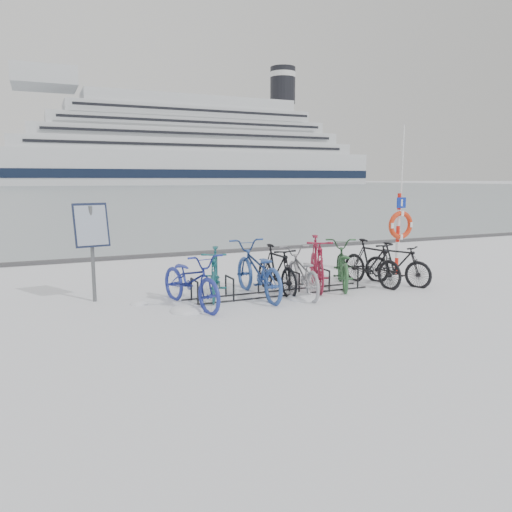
{
  "coord_description": "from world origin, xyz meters",
  "views": [
    {
      "loc": [
        -4.45,
        -9.04,
        2.36
      ],
      "look_at": [
        -0.25,
        0.6,
        0.73
      ],
      "focal_mm": 35.0,
      "sensor_mm": 36.0,
      "label": 1
    }
  ],
  "objects_px": {
    "bike_rack": "(279,286)",
    "cruise_ferry": "(190,151)",
    "lifebuoy_station": "(400,225)",
    "info_board": "(91,231)"
  },
  "relations": [
    {
      "from": "info_board",
      "to": "cruise_ferry",
      "type": "height_order",
      "value": "cruise_ferry"
    },
    {
      "from": "cruise_ferry",
      "to": "info_board",
      "type": "bearing_deg",
      "value": -106.65
    },
    {
      "from": "bike_rack",
      "to": "cruise_ferry",
      "type": "bearing_deg",
      "value": 74.44
    },
    {
      "from": "info_board",
      "to": "bike_rack",
      "type": "bearing_deg",
      "value": -22.76
    },
    {
      "from": "lifebuoy_station",
      "to": "cruise_ferry",
      "type": "xyz_separation_m",
      "value": [
        47.95,
        184.7,
        11.94
      ]
    },
    {
      "from": "bike_rack",
      "to": "lifebuoy_station",
      "type": "height_order",
      "value": "lifebuoy_station"
    },
    {
      "from": "lifebuoy_station",
      "to": "cruise_ferry",
      "type": "distance_m",
      "value": 191.19
    },
    {
      "from": "bike_rack",
      "to": "info_board",
      "type": "xyz_separation_m",
      "value": [
        -3.55,
        0.86,
        1.19
      ]
    },
    {
      "from": "lifebuoy_station",
      "to": "bike_rack",
      "type": "bearing_deg",
      "value": -167.97
    },
    {
      "from": "bike_rack",
      "to": "lifebuoy_station",
      "type": "bearing_deg",
      "value": 12.03
    }
  ]
}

